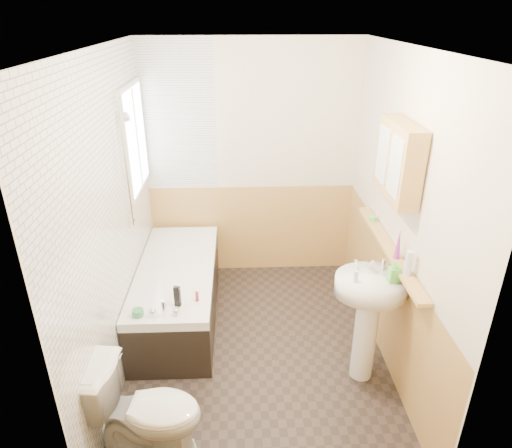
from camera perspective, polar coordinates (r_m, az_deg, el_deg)
The scene contains 26 objects.
floor at distance 4.19m, azimuth 0.09°, elevation -15.26°, with size 2.80×2.80×0.00m, color black.
ceiling at distance 3.18m, azimuth 0.12°, elevation 21.26°, with size 2.80×2.80×0.00m, color white.
wall_back at distance 4.82m, azimuth -0.62°, elevation 7.53°, with size 2.20×0.02×2.50m, color beige.
wall_front at distance 2.31m, azimuth 1.64°, elevation -14.56°, with size 2.20×0.02×2.50m, color beige.
wall_left at distance 3.63m, azimuth -17.66°, elevation 0.10°, with size 0.02×2.80×2.50m, color beige.
wall_right at distance 3.72m, azimuth 17.46°, elevation 0.70°, with size 0.02×2.80×2.50m, color beige.
wainscot_right at distance 4.07m, azimuth 15.79°, elevation -8.94°, with size 0.01×2.80×1.00m, color tan.
wainscot_front at distance 2.86m, azimuth 1.40°, elevation -25.85°, with size 2.20×0.01×1.00m, color tan.
wainscot_back at distance 5.08m, azimuth -0.57°, elevation -0.62°, with size 2.20×0.01×1.00m, color tan.
tile_cladding_left at distance 3.63m, azimuth -17.33°, elevation 0.11°, with size 0.01×2.80×2.50m, color white.
tile_return_back at distance 4.70m, azimuth -9.74°, elevation 13.03°, with size 0.75×0.01×1.50m, color white.
window at distance 4.36m, azimuth -14.78°, elevation 10.25°, with size 0.03×0.79×0.99m.
bathtub at distance 4.44m, azimuth -9.73°, elevation -8.27°, with size 0.70×1.68×0.70m.
shower_riser at distance 3.83m, azimuth -16.03°, elevation 8.78°, with size 0.10×0.07×1.11m.
toilet at distance 3.28m, azimuth -13.55°, elevation -21.86°, with size 0.41×0.74×0.72m, color white.
sink at distance 3.63m, azimuth 13.90°, elevation -10.01°, with size 0.55×0.44×1.06m.
pine_shelf at distance 3.75m, azimuth 16.23°, elevation -2.88°, with size 0.10×1.55×0.03m, color tan.
medicine_cabinet at distance 3.44m, azimuth 17.40°, elevation 7.59°, with size 0.15×0.61×0.55m.
foam_can at distance 3.36m, azimuth 18.51°, elevation -4.63°, with size 0.06×0.06×0.18m, color silver.
green_bottle at distance 3.54m, azimuth 17.38°, elevation -2.41°, with size 0.05×0.05×0.24m, color purple.
black_jar at distance 4.14m, azimuth 14.37°, elevation 0.67°, with size 0.06×0.06×0.04m, color #59C647.
soap_bottle at distance 3.45m, azimuth 16.81°, elevation -6.32°, with size 0.08×0.17×0.08m, color #59C647.
clear_bottle at distance 3.37m, azimuth 12.38°, elevation -6.42°, with size 0.03×0.03×0.09m, color silver.
blue_gel at distance 3.73m, azimuth -9.81°, elevation -8.91°, with size 0.05×0.03×0.18m, color black.
cream_jar at distance 3.72m, azimuth -14.55°, elevation -10.69°, with size 0.09×0.09×0.06m, color #388447.
orange_bottle at distance 3.79m, azimuth -7.38°, elevation -8.97°, with size 0.03×0.03×0.09m, color maroon.
Camera 1 is at (-0.14, -3.17, 2.73)m, focal length 32.00 mm.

